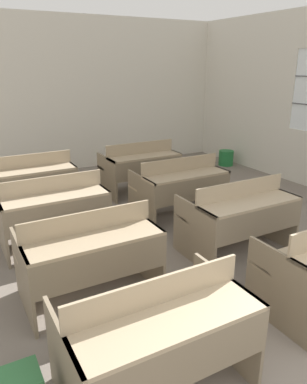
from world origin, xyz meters
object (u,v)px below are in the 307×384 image
Objects in this scene: bench_front_left at (157,333)px; bench_back_left at (31,181)px; bench_third_right at (180,186)px; bench_back_right at (140,166)px; bench_second_right at (239,215)px; bench_third_left at (53,209)px; bench_second_left at (90,253)px; wastepaper_bin at (226,158)px.

bench_front_left is 1.00× the size of bench_back_left.
bench_back_right is at bearing 89.88° from bench_third_right.
bench_third_left is (-1.77, 1.18, 0.00)m from bench_second_right.
bench_second_left and bench_back_right have the same top height.
bench_third_right is at bearing -90.12° from bench_back_right.
bench_second_left is (-0.01, 1.21, 0.00)m from bench_front_left.
bench_second_right is at bearing -89.83° from bench_back_right.
bench_third_left reaches higher than wastepaper_bin.
bench_front_left and bench_back_right have the same top height.
bench_third_right is 2.13m from bench_back_left.
bench_front_left is 4.05m from bench_back_right.
bench_back_left is at bearing 126.11° from bench_second_right.
bench_third_right is at bearing 35.19° from bench_second_left.
bench_second_right is 2.41m from bench_back_right.
bench_second_left and bench_third_right have the same top height.
bench_back_right is (-0.01, 2.41, 0.00)m from bench_second_right.
bench_front_left is 3.79× the size of wastepaper_bin.
bench_second_left is at bearing -89.66° from bench_third_left.
bench_front_left is at bearing -89.59° from bench_third_left.
bench_second_left is 2.15m from bench_third_right.
bench_back_right is (0.00, 1.20, 0.00)m from bench_third_right.
bench_third_right reaches higher than wastepaper_bin.
bench_back_right is at bearing 90.17° from bench_second_right.
bench_third_left is (-0.02, 2.43, 0.00)m from bench_front_left.
bench_second_left is 3.79× the size of wastepaper_bin.
wastepaper_bin is at bearing 24.72° from bench_third_left.
bench_third_right is (1.74, 2.45, 0.00)m from bench_front_left.
wastepaper_bin is (4.15, 1.91, -0.30)m from bench_third_left.
bench_third_right is at bearing 54.50° from bench_front_left.
bench_back_left is at bearing 90.15° from bench_front_left.
bench_second_left is 1.00× the size of bench_back_right.
bench_third_left is 3.79× the size of wastepaper_bin.
bench_second_right is 3.91m from wastepaper_bin.
bench_back_left is (-0.01, 3.66, 0.00)m from bench_front_left.
bench_third_left is 1.76m from bench_third_right.
bench_back_left is 3.79× the size of wastepaper_bin.
bench_third_right is at bearing 0.67° from bench_third_left.
bench_front_left and bench_second_right have the same top height.
bench_second_left is 1.00× the size of bench_back_left.
bench_second_right reaches higher than wastepaper_bin.
bench_front_left and bench_second_left have the same top height.
bench_front_left is at bearing -115.58° from bench_back_right.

